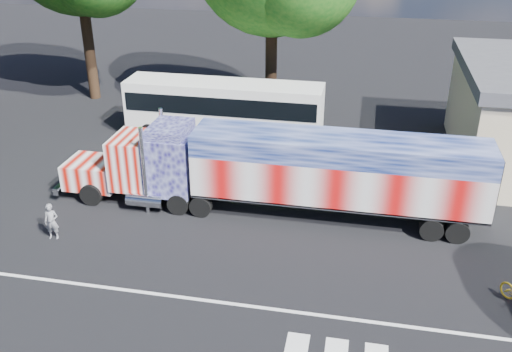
# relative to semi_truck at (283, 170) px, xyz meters

# --- Properties ---
(ground) EXTENTS (100.00, 100.00, 0.00)m
(ground) POSITION_rel_semi_truck_xyz_m (-1.06, -3.52, -2.04)
(ground) COLOR black
(lane_markings) EXTENTS (30.00, 2.67, 0.01)m
(lane_markings) POSITION_rel_semi_truck_xyz_m (0.65, -7.29, -2.04)
(lane_markings) COLOR silver
(lane_markings) RESTS_ON ground
(semi_truck) EXTENTS (18.61, 2.94, 3.97)m
(semi_truck) POSITION_rel_semi_truck_xyz_m (0.00, 0.00, 0.00)
(semi_truck) COLOR black
(semi_truck) RESTS_ON ground
(coach_bus) EXTENTS (11.03, 2.57, 3.21)m
(coach_bus) POSITION_rel_semi_truck_xyz_m (-4.58, 7.93, -0.38)
(coach_bus) COLOR white
(coach_bus) RESTS_ON ground
(woman) EXTENTS (0.62, 0.47, 1.54)m
(woman) POSITION_rel_semi_truck_xyz_m (-8.69, -3.89, -1.27)
(woman) COLOR slate
(woman) RESTS_ON ground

